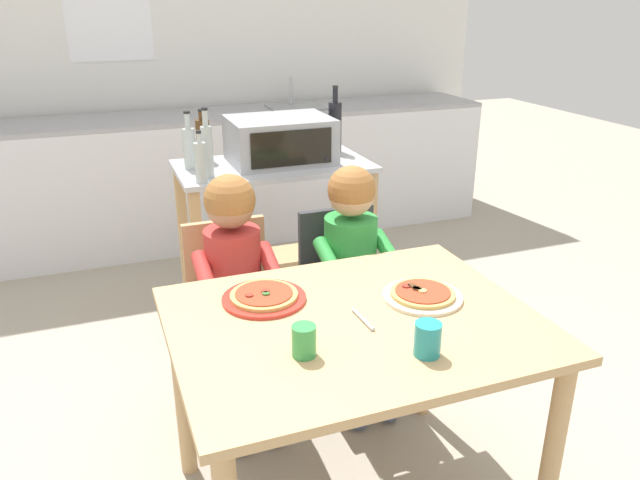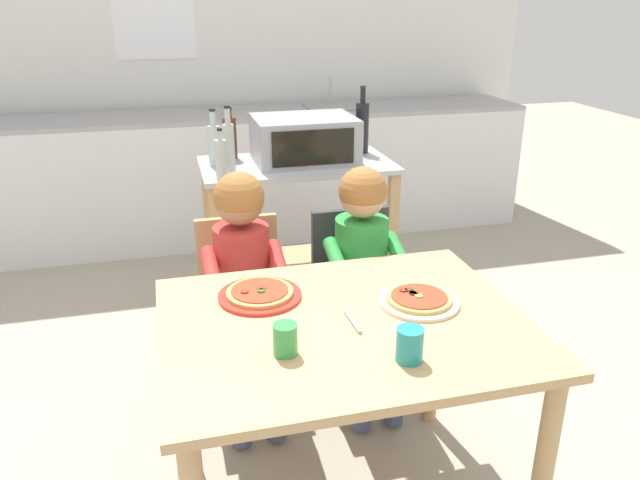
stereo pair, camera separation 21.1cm
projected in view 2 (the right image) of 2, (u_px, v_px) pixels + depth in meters
The scene contains 20 objects.
ground_plane at pixel (276, 333), 3.29m from camera, with size 12.41×12.41×0.00m, color #A89E8C.
back_wall_tiled at pixel (222, 42), 4.52m from camera, with size 4.72×0.13×2.70m.
kitchen_counter at pixel (236, 175), 4.48m from camera, with size 4.25×0.60×1.11m.
kitchen_island_cart at pixel (297, 217), 3.27m from camera, with size 0.98×0.54×0.88m.
toaster_oven at pixel (304, 139), 3.15m from camera, with size 0.51×0.39×0.23m.
bottle_squat_spirits at pixel (230, 137), 3.21m from camera, with size 0.07×0.07×0.27m.
bottle_slim_sauce at pixel (362, 126), 3.31m from camera, with size 0.07×0.07×0.36m.
bottle_tall_green_wine at pixel (214, 144), 3.06m from camera, with size 0.06×0.06×0.28m.
bottle_clear_vinegar at pixel (221, 159), 2.84m from camera, with size 0.06×0.06×0.24m.
bottle_dark_olive_oil at pixel (229, 147), 2.91m from camera, with size 0.05×0.05×0.33m.
dining_table at pixel (344, 352), 1.94m from camera, with size 1.12×0.88×0.75m.
dining_chair_left at pixel (242, 300), 2.60m from camera, with size 0.36×0.36×0.81m.
dining_chair_right at pixel (356, 290), 2.69m from camera, with size 0.36×0.36×0.81m.
child_in_red_shirt at pixel (244, 269), 2.42m from camera, with size 0.32×0.42×1.04m.
child_in_green_shirt at pixel (365, 261), 2.51m from camera, with size 0.32×0.42×1.03m.
pizza_plate_red_rimmed at pixel (260, 294), 2.04m from camera, with size 0.28×0.28×0.03m.
pizza_plate_cream at pixel (419, 300), 2.00m from camera, with size 0.26×0.26×0.03m.
drinking_cup_teal at pixel (410, 345), 1.67m from camera, with size 0.08×0.08×0.10m, color teal.
drinking_cup_green at pixel (285, 339), 1.70m from camera, with size 0.07×0.07×0.09m, color green.
serving_spoon at pixel (353, 321), 1.88m from camera, with size 0.01×0.01×0.14m, color #B7BABF.
Camera 2 is at (-0.49, -1.60, 1.68)m, focal length 34.66 mm.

